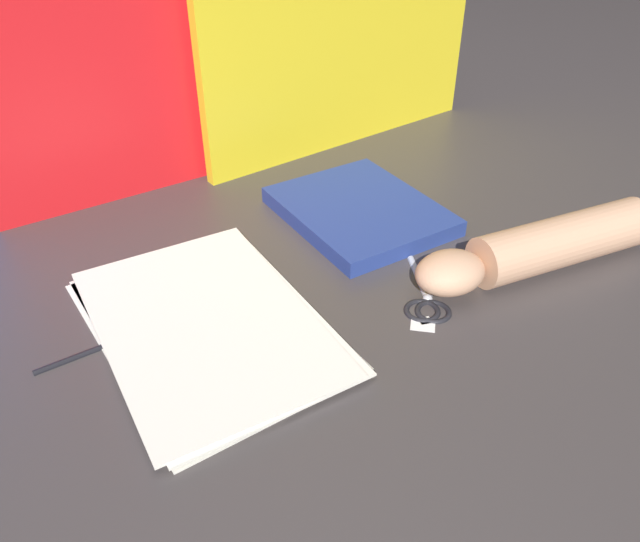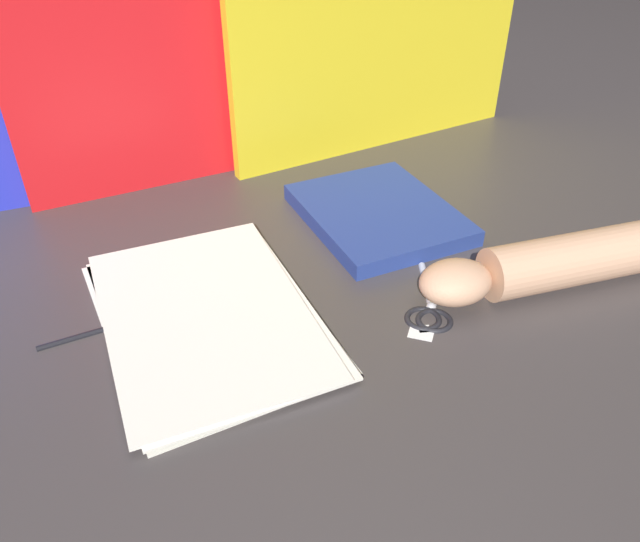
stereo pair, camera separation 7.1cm
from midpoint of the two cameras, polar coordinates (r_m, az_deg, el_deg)
The scene contains 10 objects.
ground_plane at distance 0.78m, azimuth -3.70°, elevation -1.80°, with size 6.00×6.00×0.00m, color #3D3838.
backdrop_panel_center at distance 1.01m, azimuth -14.64°, elevation 17.31°, with size 0.61×0.07×0.35m.
backdrop_panel_right at distance 1.10m, azimuth 0.47°, elevation 23.20°, with size 0.56×0.10×0.48m.
paper_stack at distance 0.74m, azimuth -12.97°, elevation -4.73°, with size 0.26×0.36×0.01m.
book_closed at distance 0.92m, azimuth 1.43°, elevation 5.44°, with size 0.21×0.25×0.02m.
scissors at distance 0.77m, azimuth 7.25°, elevation -2.46°, with size 0.12×0.14×0.01m.
hand_forearm at distance 0.84m, azimuth 17.12°, elevation 1.98°, with size 0.35×0.10×0.07m.
paper_scrap_near at distance 0.73m, azimuth 6.65°, elevation -5.08°, with size 0.03×0.03×0.00m.
paper_scrap_mid at distance 0.74m, azimuth 6.89°, elevation -4.61°, with size 0.02×0.02×0.00m.
pen at distance 0.75m, azimuth -22.41°, elevation -6.56°, with size 0.14×0.02×0.01m.
Camera 1 is at (-0.29, -0.55, 0.47)m, focal length 35.00 mm.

